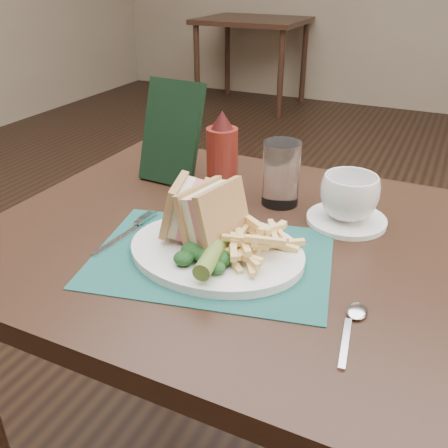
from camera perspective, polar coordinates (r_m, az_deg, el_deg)
name	(u,v)px	position (r m, az deg, el deg)	size (l,w,h in m)	color
floor	(294,363)	(1.74, 8.06, -15.48)	(7.00, 7.00, 0.00)	black
wall_back	(419,111)	(4.89, 21.38, 11.95)	(6.00, 6.00, 0.00)	gray
table_main	(233,382)	(1.14, 1.06, -17.58)	(0.90, 0.75, 0.75)	black
table_bg_left	(252,63)	(4.72, 3.18, 17.91)	(0.90, 0.75, 0.75)	black
placemat	(212,257)	(0.84, -1.41, -3.82)	(0.39, 0.28, 0.00)	#184E48
plate	(216,251)	(0.84, -0.89, -3.14)	(0.30, 0.24, 0.01)	white
sandwich_half_a	(174,207)	(0.86, -5.71, 1.92)	(0.06, 0.10, 0.09)	tan
sandwich_half_b	(204,211)	(0.83, -2.34, 1.45)	(0.06, 0.11, 0.10)	tan
kale_garnish	(202,257)	(0.78, -2.48, -3.74)	(0.11, 0.08, 0.03)	#143716
pickle_spear	(213,254)	(0.77, -1.28, -3.42)	(0.03, 0.03, 0.12)	#56762D
fries_pile	(256,240)	(0.81, 3.72, -1.82)	(0.18, 0.20, 0.05)	#F5CD7A
fork	(127,231)	(0.92, -11.03, -0.74)	(0.03, 0.17, 0.01)	silver
spoon	(350,329)	(0.70, 14.19, -11.59)	(0.03, 0.15, 0.01)	silver
saucer	(346,220)	(0.97, 13.80, 0.47)	(0.15, 0.15, 0.01)	white
coffee_cup	(349,197)	(0.95, 14.12, 3.01)	(0.11, 0.11, 0.09)	white
drinking_glass	(281,174)	(1.01, 6.54, 5.75)	(0.08, 0.08, 0.13)	white
ketchup_bottle	(222,156)	(1.01, -0.21, 7.76)	(0.06, 0.06, 0.19)	#601710
check_presenter	(171,133)	(1.11, -6.03, 10.35)	(0.14, 0.01, 0.22)	black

